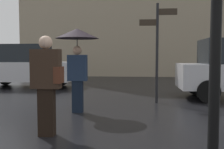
{
  "coord_description": "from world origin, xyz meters",
  "views": [
    {
      "loc": [
        -0.1,
        -2.58,
        1.37
      ],
      "look_at": [
        -0.77,
        4.07,
        0.92
      ],
      "focal_mm": 42.84,
      "sensor_mm": 36.0,
      "label": 1
    }
  ],
  "objects_px": {
    "parked_car_left": "(24,66)",
    "street_signpost": "(157,43)",
    "pedestrian_with_bag": "(47,80)",
    "pedestrian_with_umbrella": "(77,45)"
  },
  "relations": [
    {
      "from": "pedestrian_with_bag",
      "to": "street_signpost",
      "type": "xyz_separation_m",
      "value": [
        2.09,
        3.49,
        0.79
      ]
    },
    {
      "from": "pedestrian_with_umbrella",
      "to": "pedestrian_with_bag",
      "type": "xyz_separation_m",
      "value": [
        -0.07,
        -1.96,
        -0.66
      ]
    },
    {
      "from": "parked_car_left",
      "to": "street_signpost",
      "type": "distance_m",
      "value": 6.63
    },
    {
      "from": "pedestrian_with_bag",
      "to": "parked_car_left",
      "type": "relative_size",
      "value": 0.41
    },
    {
      "from": "street_signpost",
      "to": "pedestrian_with_umbrella",
      "type": "bearing_deg",
      "value": -142.7
    },
    {
      "from": "parked_car_left",
      "to": "street_signpost",
      "type": "height_order",
      "value": "street_signpost"
    },
    {
      "from": "pedestrian_with_umbrella",
      "to": "parked_car_left",
      "type": "distance_m",
      "value": 6.19
    },
    {
      "from": "pedestrian_with_umbrella",
      "to": "parked_car_left",
      "type": "bearing_deg",
      "value": 103.2
    },
    {
      "from": "pedestrian_with_umbrella",
      "to": "parked_car_left",
      "type": "xyz_separation_m",
      "value": [
        -3.58,
        5.0,
        -0.69
      ]
    },
    {
      "from": "street_signpost",
      "to": "parked_car_left",
      "type": "bearing_deg",
      "value": 148.22
    }
  ]
}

